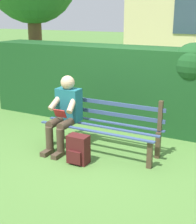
{
  "coord_description": "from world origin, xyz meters",
  "views": [
    {
      "loc": [
        -2.12,
        4.17,
        2.09
      ],
      "look_at": [
        0.0,
        0.1,
        0.68
      ],
      "focal_mm": 52.0,
      "sensor_mm": 36.0,
      "label": 1
    }
  ],
  "objects": [
    {
      "name": "ground",
      "position": [
        0.0,
        0.0,
        0.0
      ],
      "size": [
        60.0,
        60.0,
        0.0
      ],
      "primitive_type": "plane",
      "color": "#517F38"
    },
    {
      "name": "hedge_backdrop",
      "position": [
        0.46,
        -1.45,
        0.79
      ],
      "size": [
        5.16,
        0.88,
        1.62
      ],
      "color": "#19471E",
      "rests_on": "ground"
    },
    {
      "name": "park_bench",
      "position": [
        0.0,
        -0.08,
        0.42
      ],
      "size": [
        1.87,
        0.53,
        0.87
      ],
      "color": "#4C3828",
      "rests_on": "ground"
    },
    {
      "name": "backpack",
      "position": [
        0.11,
        0.5,
        0.21
      ],
      "size": [
        0.3,
        0.26,
        0.42
      ],
      "color": "#4C1919",
      "rests_on": "ground"
    },
    {
      "name": "person_seated",
      "position": [
        0.58,
        0.1,
        0.61
      ],
      "size": [
        0.44,
        0.73,
        1.15
      ],
      "color": "#1E6672",
      "rests_on": "ground"
    }
  ]
}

